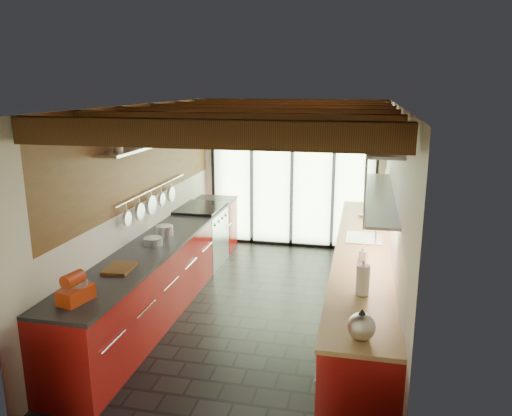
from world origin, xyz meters
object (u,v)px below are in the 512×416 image
Objects in this scene: stand_mixer at (76,290)px; bowl at (364,215)px; kettle at (361,325)px; paper_towel at (363,280)px; soap_bottle at (363,253)px.

stand_mixer is 4.43m from bowl.
paper_towel is at bearing 90.00° from kettle.
kettle is 1.47× the size of bowl.
stand_mixer reaches higher than bowl.
paper_towel reaches higher than kettle.
paper_towel is at bearing 15.59° from stand_mixer.
bowl is (2.54, 3.63, -0.09)m from stand_mixer.
paper_towel is 0.93m from soap_bottle.
bowl is (0.00, 1.98, -0.07)m from soap_bottle.
soap_bottle is (0.00, 1.79, -0.02)m from kettle.
kettle is at bearing -3.26° from stand_mixer.
stand_mixer is 1.76× the size of bowl.
soap_bottle is at bearing 90.00° from paper_towel.
soap_bottle reaches higher than bowl.
kettle is at bearing -90.00° from paper_towel.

